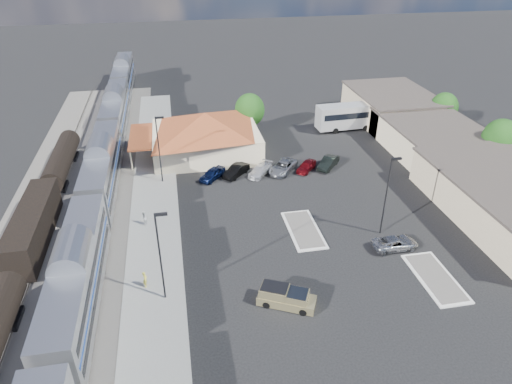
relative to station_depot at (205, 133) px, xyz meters
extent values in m
plane|color=black|center=(4.56, -24.00, -3.13)|extent=(280.00, 280.00, 0.00)
cube|color=#4C4944|center=(-16.44, -16.00, -3.07)|extent=(16.00, 100.00, 0.12)
cube|color=gray|center=(-7.44, -18.00, -3.04)|extent=(5.50, 92.00, 0.18)
cube|color=silver|center=(-13.44, -29.68, -0.08)|extent=(3.00, 20.00, 5.00)
cube|color=black|center=(-13.44, -29.68, -2.83)|extent=(2.20, 16.00, 0.60)
cube|color=silver|center=(-13.44, -8.68, -0.08)|extent=(3.00, 20.00, 5.00)
cube|color=black|center=(-13.44, -8.68, -2.83)|extent=(2.20, 16.00, 0.60)
cube|color=silver|center=(-13.44, 12.32, -0.08)|extent=(3.00, 20.00, 5.00)
cube|color=black|center=(-13.44, 12.32, -2.83)|extent=(2.20, 16.00, 0.60)
cube|color=silver|center=(-13.44, 33.32, -0.08)|extent=(3.00, 20.00, 5.00)
cube|color=black|center=(-13.44, 33.32, -2.83)|extent=(2.20, 16.00, 0.60)
cube|color=black|center=(-19.44, -18.99, -0.93)|extent=(2.80, 14.00, 3.60)
cube|color=black|center=(-19.44, -18.99, -2.83)|extent=(2.20, 12.00, 0.60)
cylinder|color=black|center=(-19.44, -2.99, -1.03)|extent=(2.80, 14.00, 2.80)
cube|color=black|center=(-19.44, -2.99, -2.83)|extent=(2.20, 12.00, 0.60)
cube|color=beige|center=(0.06, 0.00, -1.33)|extent=(15.00, 12.00, 3.60)
pyramid|color=brown|center=(0.06, 0.00, 1.77)|extent=(15.30, 12.24, 2.60)
cube|color=brown|center=(-9.04, 0.00, 0.17)|extent=(3.20, 9.60, 0.25)
cube|color=#C6B28C|center=(32.56, -6.00, -1.13)|extent=(12.00, 18.00, 4.00)
cube|color=#3F3833|center=(32.56, -6.00, 1.02)|extent=(12.40, 18.40, 0.30)
cube|color=#C6B28C|center=(32.56, 8.00, -0.88)|extent=(12.00, 16.00, 4.50)
cube|color=#3F3833|center=(32.56, 8.00, 1.52)|extent=(12.40, 16.40, 0.30)
cube|color=silver|center=(8.56, -22.00, -3.06)|extent=(3.30, 7.50, 0.15)
cube|color=#4C4944|center=(8.56, -22.00, -2.97)|extent=(2.70, 6.90, 0.10)
cube|color=silver|center=(18.56, -32.00, -3.06)|extent=(3.30, 7.50, 0.15)
cube|color=#4C4944|center=(18.56, -32.00, -2.97)|extent=(2.70, 6.90, 0.10)
cylinder|color=black|center=(-6.44, -30.00, 1.37)|extent=(0.16, 0.16, 9.00)
cube|color=black|center=(-5.94, -30.00, 5.72)|extent=(1.00, 0.25, 0.22)
cylinder|color=black|center=(-6.44, -8.00, 1.37)|extent=(0.16, 0.16, 9.00)
cube|color=black|center=(-5.94, -8.00, 5.72)|extent=(1.00, 0.25, 0.22)
cylinder|color=black|center=(16.56, -24.00, 1.37)|extent=(0.16, 0.16, 9.00)
cube|color=black|center=(17.06, -24.00, 5.72)|extent=(1.00, 0.25, 0.22)
cylinder|color=#382314|center=(38.56, -12.00, -1.70)|extent=(0.30, 0.30, 2.86)
ellipsoid|color=#153E11|center=(38.56, -12.00, 1.09)|extent=(4.94, 4.94, 5.46)
cylinder|color=#382314|center=(38.56, 2.00, -1.86)|extent=(0.30, 0.30, 2.55)
ellipsoid|color=#153E11|center=(38.56, 2.00, 0.64)|extent=(4.41, 4.41, 4.87)
cylinder|color=#382314|center=(7.56, 6.00, -1.77)|extent=(0.30, 0.30, 2.73)
ellipsoid|color=#153E11|center=(7.56, 6.00, 0.90)|extent=(4.71, 4.71, 5.21)
cube|color=tan|center=(3.95, -32.74, -2.63)|extent=(5.31, 3.88, 0.82)
cube|color=tan|center=(3.95, -32.74, -1.99)|extent=(2.48, 2.41, 0.87)
cube|color=tan|center=(3.95, -32.74, -1.90)|extent=(2.93, 2.63, 1.00)
cylinder|color=black|center=(5.03, -34.19, -2.80)|extent=(0.70, 0.52, 0.66)
cylinder|color=black|center=(5.76, -32.72, -2.80)|extent=(0.70, 0.52, 0.66)
cylinder|color=black|center=(2.15, -32.76, -2.80)|extent=(0.70, 0.52, 0.66)
cylinder|color=black|center=(2.88, -31.29, -2.80)|extent=(0.70, 0.52, 0.66)
imported|color=gray|center=(16.89, -26.87, -2.47)|extent=(4.85, 2.39, 1.32)
cube|color=silver|center=(24.94, 4.95, -0.79)|extent=(13.17, 3.49, 3.70)
cube|color=black|center=(24.94, 4.95, -0.35)|extent=(12.13, 3.48, 0.98)
cylinder|color=black|center=(29.57, 3.91, -2.64)|extent=(0.99, 0.38, 0.98)
cylinder|color=black|center=(29.44, 6.45, -2.64)|extent=(0.99, 0.38, 0.98)
cylinder|color=black|center=(21.10, 3.48, -2.64)|extent=(0.99, 0.38, 0.98)
cylinder|color=black|center=(20.97, 6.02, -2.64)|extent=(0.99, 0.38, 0.98)
imported|color=#DDD245|center=(-8.15, -28.18, -2.14)|extent=(0.44, 0.62, 1.61)
imported|color=silver|center=(-8.50, -17.86, -2.14)|extent=(0.75, 0.89, 1.63)
imported|color=#0B1538|center=(0.05, -8.22, -2.41)|extent=(4.13, 4.26, 1.44)
imported|color=black|center=(3.25, -7.92, -2.41)|extent=(4.14, 4.24, 1.45)
imported|color=silver|center=(6.45, -8.22, -2.48)|extent=(4.26, 4.61, 1.30)
imported|color=gray|center=(9.65, -7.92, -2.40)|extent=(5.12, 5.60, 1.45)
imported|color=maroon|center=(12.85, -8.22, -2.47)|extent=(3.74, 3.98, 1.33)
imported|color=black|center=(16.05, -7.92, -2.39)|extent=(4.15, 4.46, 1.49)
camera|label=1|loc=(-4.19, -61.40, 25.29)|focal=32.00mm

